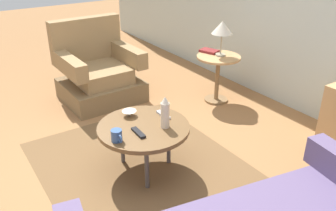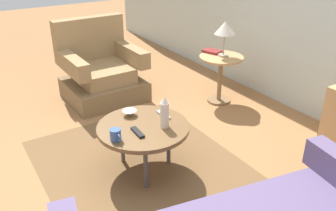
{
  "view_description": "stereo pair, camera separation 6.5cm",
  "coord_description": "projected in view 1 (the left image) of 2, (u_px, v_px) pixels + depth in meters",
  "views": [
    {
      "loc": [
        2.26,
        -1.11,
        1.87
      ],
      "look_at": [
        0.01,
        0.38,
        0.55
      ],
      "focal_mm": 38.25,
      "sensor_mm": 36.0,
      "label": 1
    },
    {
      "loc": [
        2.3,
        -1.06,
        1.87
      ],
      "look_at": [
        0.01,
        0.38,
        0.55
      ],
      "focal_mm": 38.25,
      "sensor_mm": 36.0,
      "label": 2
    }
  ],
  "objects": [
    {
      "name": "ground_plane",
      "position": [
        130.0,
        173.0,
        3.07
      ],
      "size": [
        16.0,
        16.0,
        0.0
      ],
      "primitive_type": "plane",
      "color": "olive"
    },
    {
      "name": "area_rug",
      "position": [
        145.0,
        170.0,
        3.11
      ],
      "size": [
        2.06,
        1.63,
        0.0
      ],
      "primitive_type": "cube",
      "color": "brown",
      "rests_on": "ground"
    },
    {
      "name": "armchair",
      "position": [
        98.0,
        73.0,
        4.34
      ],
      "size": [
        0.83,
        0.89,
        0.94
      ],
      "rotation": [
        0.0,
        0.0,
        -1.55
      ],
      "color": "brown",
      "rests_on": "ground"
    },
    {
      "name": "coffee_table",
      "position": [
        144.0,
        129.0,
        2.94
      ],
      "size": [
        0.76,
        0.76,
        0.44
      ],
      "color": "brown",
      "rests_on": "ground"
    },
    {
      "name": "side_table",
      "position": [
        218.0,
        69.0,
        4.21
      ],
      "size": [
        0.51,
        0.51,
        0.57
      ],
      "color": "tan",
      "rests_on": "ground"
    },
    {
      "name": "table_lamp",
      "position": [
        222.0,
        29.0,
        4.02
      ],
      "size": [
        0.24,
        0.24,
        0.4
      ],
      "color": "#9E937A",
      "rests_on": "side_table"
    },
    {
      "name": "vase",
      "position": [
        165.0,
        113.0,
        2.85
      ],
      "size": [
        0.07,
        0.07,
        0.27
      ],
      "color": "beige",
      "rests_on": "coffee_table"
    },
    {
      "name": "mug",
      "position": [
        117.0,
        136.0,
        2.69
      ],
      "size": [
        0.13,
        0.08,
        0.09
      ],
      "color": "#335184",
      "rests_on": "coffee_table"
    },
    {
      "name": "bowl",
      "position": [
        129.0,
        113.0,
        3.07
      ],
      "size": [
        0.12,
        0.12,
        0.05
      ],
      "color": "silver",
      "rests_on": "coffee_table"
    },
    {
      "name": "tv_remote_dark",
      "position": [
        138.0,
        133.0,
        2.8
      ],
      "size": [
        0.18,
        0.05,
        0.02
      ],
      "rotation": [
        0.0,
        0.0,
        3.1
      ],
      "color": "black",
      "rests_on": "coffee_table"
    },
    {
      "name": "tv_remote_silver",
      "position": [
        163.0,
        115.0,
        3.08
      ],
      "size": [
        0.17,
        0.05,
        0.02
      ],
      "rotation": [
        0.0,
        0.0,
        3.11
      ],
      "color": "#B2B2B7",
      "rests_on": "coffee_table"
    },
    {
      "name": "book",
      "position": [
        209.0,
        51.0,
        4.27
      ],
      "size": [
        0.25,
        0.2,
        0.03
      ],
      "rotation": [
        0.0,
        0.0,
        0.34
      ],
      "color": "maroon",
      "rests_on": "side_table"
    }
  ]
}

